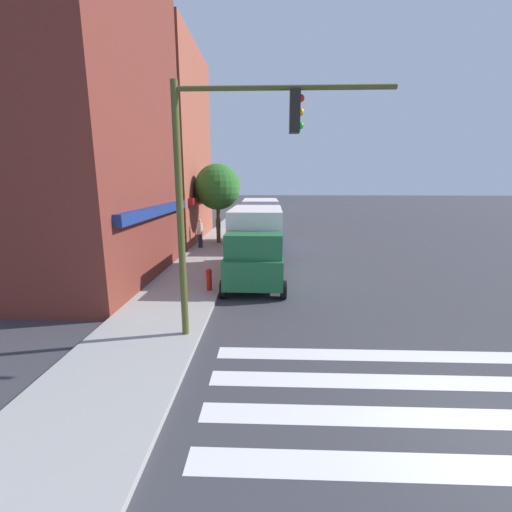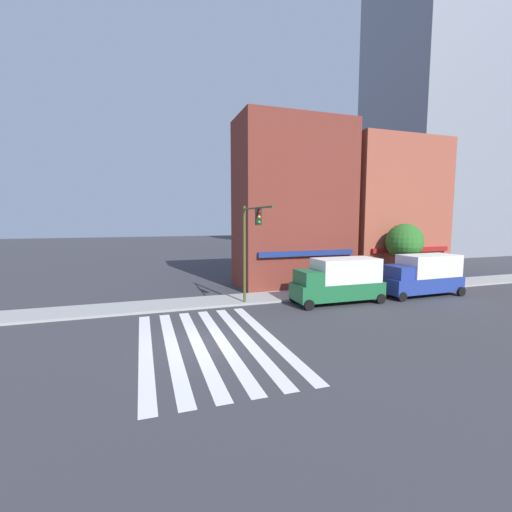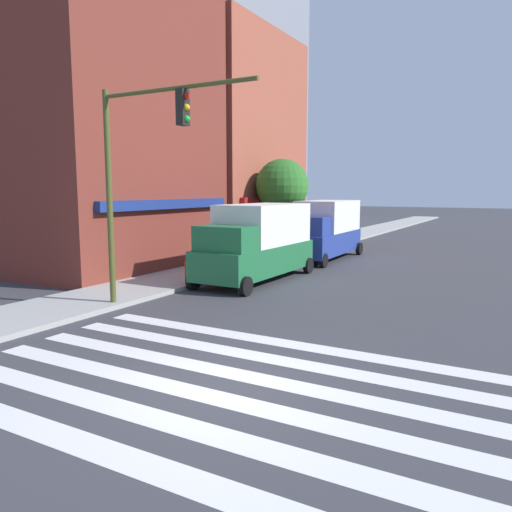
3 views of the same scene
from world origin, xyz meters
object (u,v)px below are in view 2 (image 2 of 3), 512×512
box_truck_green (339,280)px  box_truck_blue (423,274)px  pedestrian_grey_coat (407,274)px  fire_hydrant (296,291)px  pedestrian_white_shirt (378,274)px  traffic_signal (250,238)px  street_tree (404,242)px

box_truck_green → box_truck_blue: size_ratio=0.99×
pedestrian_grey_coat → fire_hydrant: pedestrian_grey_coat is taller
box_truck_blue → pedestrian_white_shirt: bearing=104.6°
pedestrian_grey_coat → fire_hydrant: bearing=-92.2°
box_truck_blue → pedestrian_white_shirt: (-1.07, 3.70, -0.51)m
traffic_signal → fire_hydrant: traffic_signal is taller
box_truck_green → fire_hydrant: 3.05m
pedestrian_grey_coat → street_tree: street_tree is taller
pedestrian_grey_coat → pedestrian_white_shirt: bearing=-117.1°
pedestrian_white_shirt → street_tree: size_ratio=0.34×
street_tree → pedestrian_grey_coat: bearing=10.6°
traffic_signal → fire_hydrant: 5.56m
traffic_signal → box_truck_green: size_ratio=1.05×
pedestrian_grey_coat → fire_hydrant: 10.87m
traffic_signal → pedestrian_grey_coat: traffic_signal is taller
box_truck_green → pedestrian_grey_coat: size_ratio=3.51×
pedestrian_white_shirt → box_truck_green: bearing=-11.5°
box_truck_blue → pedestrian_grey_coat: box_truck_blue is taller
traffic_signal → pedestrian_grey_coat: bearing=9.3°
box_truck_green → box_truck_blue: bearing=0.5°
street_tree → box_truck_blue: bearing=-104.3°
fire_hydrant → street_tree: bearing=6.1°
box_truck_green → street_tree: 8.66m
street_tree → fire_hydrant: bearing=-173.9°
box_truck_blue → fire_hydrant: (-9.51, 1.70, -0.97)m
box_truck_green → fire_hydrant: size_ratio=7.39×
box_truck_blue → pedestrian_white_shirt: size_ratio=3.53×
box_truck_green → fire_hydrant: bearing=144.5°
box_truck_blue → fire_hydrant: size_ratio=7.43×
box_truck_blue → box_truck_green: bearing=178.5°
traffic_signal → street_tree: bearing=9.3°
pedestrian_grey_coat → street_tree: (-0.57, -0.11, 2.75)m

